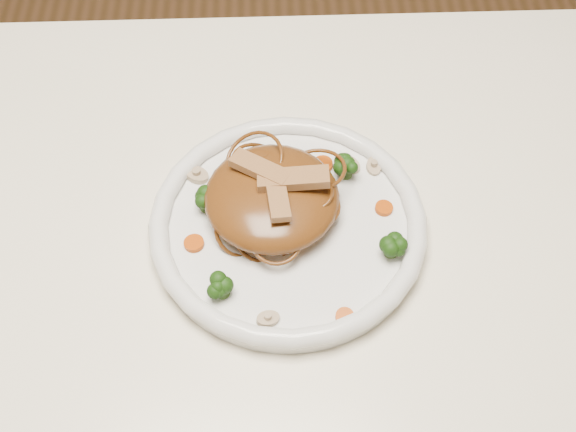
{
  "coord_description": "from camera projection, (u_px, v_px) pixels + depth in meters",
  "views": [
    {
      "loc": [
        0.07,
        -0.37,
        1.38
      ],
      "look_at": [
        0.09,
        0.06,
        0.78
      ],
      "focal_mm": 47.08,
      "sensor_mm": 36.0,
      "label": 1
    }
  ],
  "objects": [
    {
      "name": "table",
      "position": [
        209.0,
        336.0,
        0.81
      ],
      "size": [
        1.2,
        0.8,
        0.75
      ],
      "color": "white",
      "rests_on": "ground"
    },
    {
      "name": "plate",
      "position": [
        288.0,
        229.0,
        0.76
      ],
      "size": [
        0.32,
        0.32,
        0.02
      ],
      "primitive_type": "cylinder",
      "rotation": [
        0.0,
        0.0,
        0.2
      ],
      "color": "white",
      "rests_on": "table"
    },
    {
      "name": "noodle_mound",
      "position": [
        272.0,
        197.0,
        0.75
      ],
      "size": [
        0.15,
        0.15,
        0.04
      ],
      "primitive_type": "ellipsoid",
      "rotation": [
        0.0,
        0.0,
        -0.16
      ],
      "color": "#5D3111",
      "rests_on": "plate"
    },
    {
      "name": "chicken_a",
      "position": [
        293.0,
        179.0,
        0.73
      ],
      "size": [
        0.07,
        0.02,
        0.01
      ],
      "primitive_type": "cube",
      "rotation": [
        0.0,
        0.0,
        0.0
      ],
      "color": "#9F7C4B",
      "rests_on": "noodle_mound"
    },
    {
      "name": "chicken_b",
      "position": [
        260.0,
        169.0,
        0.73
      ],
      "size": [
        0.06,
        0.05,
        0.01
      ],
      "primitive_type": "cube",
      "rotation": [
        0.0,
        0.0,
        2.55
      ],
      "color": "#9F7C4B",
      "rests_on": "noodle_mound"
    },
    {
      "name": "chicken_c",
      "position": [
        277.0,
        195.0,
        0.71
      ],
      "size": [
        0.03,
        0.06,
        0.01
      ],
      "primitive_type": "cube",
      "rotation": [
        0.0,
        0.0,
        4.82
      ],
      "color": "#9F7C4B",
      "rests_on": "noodle_mound"
    },
    {
      "name": "broccoli_0",
      "position": [
        347.0,
        165.0,
        0.78
      ],
      "size": [
        0.03,
        0.03,
        0.03
      ],
      "primitive_type": null,
      "rotation": [
        0.0,
        0.0,
        0.17
      ],
      "color": "#1C420D",
      "rests_on": "plate"
    },
    {
      "name": "broccoli_1",
      "position": [
        205.0,
        198.0,
        0.75
      ],
      "size": [
        0.03,
        0.03,
        0.03
      ],
      "primitive_type": null,
      "rotation": [
        0.0,
        0.0,
        -0.26
      ],
      "color": "#1C420D",
      "rests_on": "plate"
    },
    {
      "name": "broccoli_2",
      "position": [
        222.0,
        285.0,
        0.7
      ],
      "size": [
        0.03,
        0.03,
        0.03
      ],
      "primitive_type": null,
      "rotation": [
        0.0,
        0.0,
        0.33
      ],
      "color": "#1C420D",
      "rests_on": "plate"
    },
    {
      "name": "broccoli_3",
      "position": [
        392.0,
        245.0,
        0.73
      ],
      "size": [
        0.03,
        0.03,
        0.03
      ],
      "primitive_type": null,
      "rotation": [
        0.0,
        0.0,
        0.4
      ],
      "color": "#1C420D",
      "rests_on": "plate"
    },
    {
      "name": "carrot_0",
      "position": [
        322.0,
        165.0,
        0.8
      ],
      "size": [
        0.03,
        0.03,
        0.0
      ],
      "primitive_type": "cylinder",
      "rotation": [
        0.0,
        0.0,
        -0.16
      ],
      "color": "#B74806",
      "rests_on": "plate"
    },
    {
      "name": "carrot_1",
      "position": [
        194.0,
        243.0,
        0.74
      ],
      "size": [
        0.03,
        0.03,
        0.0
      ],
      "primitive_type": "cylinder",
      "rotation": [
        0.0,
        0.0,
        -0.43
      ],
      "color": "#B74806",
      "rests_on": "plate"
    },
    {
      "name": "carrot_2",
      "position": [
        384.0,
        208.0,
        0.76
      ],
      "size": [
        0.02,
        0.02,
        0.0
      ],
      "primitive_type": "cylinder",
      "rotation": [
        0.0,
        0.0,
        -0.17
      ],
      "color": "#B74806",
      "rests_on": "plate"
    },
    {
      "name": "carrot_3",
      "position": [
        245.0,
        168.0,
        0.8
      ],
      "size": [
        0.03,
        0.03,
        0.0
      ],
      "primitive_type": "cylinder",
      "rotation": [
        0.0,
        0.0,
        0.43
      ],
      "color": "#B74806",
      "rests_on": "plate"
    },
    {
      "name": "carrot_4",
      "position": [
        345.0,
        316.0,
        0.69
      ],
      "size": [
        0.02,
        0.02,
        0.0
      ],
      "primitive_type": "cylinder",
      "rotation": [
        0.0,
        0.0,
        -0.38
      ],
      "color": "#B74806",
      "rests_on": "plate"
    },
    {
      "name": "mushroom_0",
      "position": [
        268.0,
        319.0,
        0.69
      ],
      "size": [
        0.03,
        0.03,
        0.01
      ],
      "primitive_type": "cylinder",
      "rotation": [
        0.0,
        0.0,
        0.25
      ],
      "color": "#C6B294",
      "rests_on": "plate"
    },
    {
      "name": "mushroom_1",
      "position": [
        374.0,
        167.0,
        0.8
      ],
      "size": [
        0.02,
        0.02,
        0.01
      ],
      "primitive_type": "cylinder",
      "rotation": [
        0.0,
        0.0,
        1.6
      ],
      "color": "#C6B294",
      "rests_on": "plate"
    },
    {
      "name": "mushroom_2",
      "position": [
        197.0,
        175.0,
        0.79
      ],
      "size": [
        0.04,
        0.04,
        0.01
      ],
      "primitive_type": "cylinder",
      "rotation": [
        0.0,
        0.0,
        -0.6
      ],
      "color": "#C6B294",
      "rests_on": "plate"
    },
    {
      "name": "mushroom_3",
      "position": [
        349.0,
        165.0,
        0.8
      ],
      "size": [
        0.04,
        0.04,
        0.01
      ],
      "primitive_type": "cylinder",
      "rotation": [
        0.0,
        0.0,
        2.3
      ],
      "color": "#C6B294",
      "rests_on": "plate"
    }
  ]
}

